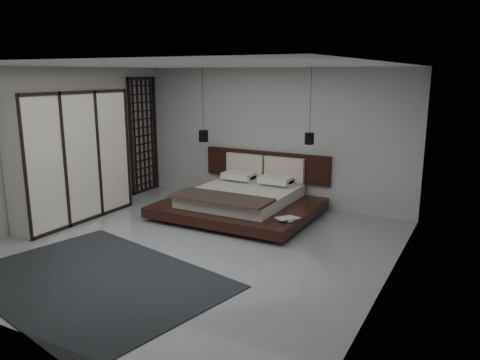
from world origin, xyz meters
The scene contains 14 objects.
floor centered at (0.00, 0.00, 0.00)m, with size 6.00×6.00×0.00m, color gray.
ceiling centered at (0.00, 0.00, 2.80)m, with size 6.00×6.00×0.00m, color white.
wall_back centered at (0.00, 3.00, 1.40)m, with size 6.00×6.00×0.00m, color #AEAEAC.
wall_front centered at (0.00, -3.00, 1.40)m, with size 6.00×6.00×0.00m, color #AEAEAC.
wall_left centered at (-3.00, 0.00, 1.40)m, with size 6.00×6.00×0.00m, color #AEAEAC.
wall_right centered at (3.00, 0.00, 1.40)m, with size 6.00×6.00×0.00m, color #AEAEAC.
lattice_screen centered at (-2.95, 2.45, 1.30)m, with size 0.05×0.90×2.60m, color black.
bed centered at (-0.10, 1.91, 0.29)m, with size 2.84×2.41×1.09m.
book_lower centered at (1.06, 1.24, 0.28)m, with size 0.24×0.32×0.03m, color #99724C.
book_upper centered at (1.04, 1.21, 0.31)m, with size 0.23×0.31×0.02m, color #99724C.
pendant_left centered at (-1.27, 2.36, 1.41)m, with size 0.20×0.20×1.51m.
pendant_right centered at (1.06, 2.36, 1.51)m, with size 0.17×0.17×1.40m.
wardrobe centered at (-2.70, 0.12, 1.19)m, with size 0.58×2.44×2.39m.
rug centered at (-0.41, -1.70, 0.01)m, with size 3.40×2.43×0.01m, color black.
Camera 1 is at (4.03, -5.82, 2.68)m, focal length 35.00 mm.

